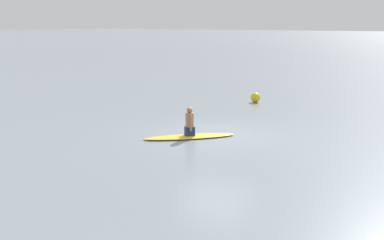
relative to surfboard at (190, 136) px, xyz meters
name	(u,v)px	position (x,y,z in m)	size (l,w,h in m)	color
ground_plane	(215,136)	(0.57, 0.72, -0.04)	(400.00, 400.00, 0.00)	gray
surfboard	(190,136)	(0.00, 0.00, 0.00)	(3.13, 0.71, 0.09)	gold
person_paddler	(190,123)	(0.00, 0.00, 0.48)	(0.40, 0.41, 0.96)	navy
buoy_marker	(255,97)	(-1.42, 7.94, 0.19)	(0.47, 0.47, 0.47)	yellow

